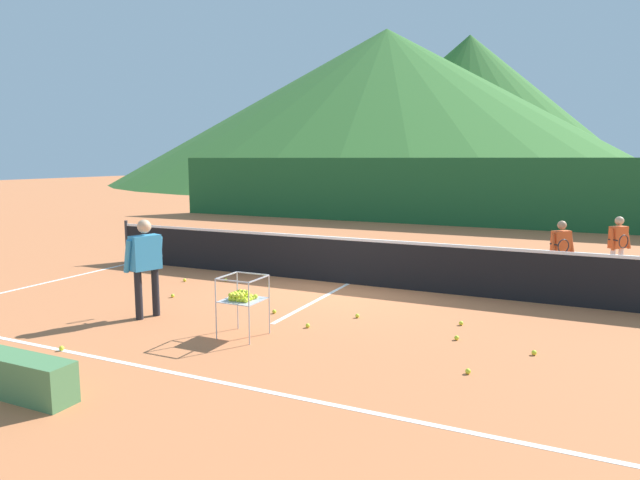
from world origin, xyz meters
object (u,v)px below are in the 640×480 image
at_px(tennis_ball_3, 62,348).
at_px(tennis_net, 348,260).
at_px(tennis_ball_5, 461,323).
at_px(tennis_ball_10, 185,280).
at_px(student_0, 561,246).
at_px(tennis_ball_0, 226,280).
at_px(tennis_ball_9, 308,326).
at_px(courtside_bench, 17,376).
at_px(tennis_ball_4, 468,371).
at_px(instructor, 146,259).
at_px(ball_cart, 242,297).
at_px(tennis_ball_2, 357,316).
at_px(tennis_ball_11, 173,296).
at_px(tennis_ball_7, 274,312).
at_px(tennis_ball_8, 534,353).
at_px(tennis_ball_1, 457,338).
at_px(student_1, 618,242).

bearing_deg(tennis_ball_3, tennis_net, 70.18).
bearing_deg(tennis_ball_3, tennis_ball_5, 36.67).
relative_size(tennis_ball_5, tennis_ball_10, 1.00).
distance_m(student_0, tennis_ball_10, 7.90).
height_order(tennis_ball_0, tennis_ball_9, same).
xyz_separation_m(student_0, courtside_bench, (-5.17, -8.56, -0.57)).
distance_m(tennis_ball_4, tennis_ball_9, 2.74).
bearing_deg(tennis_ball_10, instructor, -64.03).
height_order(tennis_ball_4, tennis_ball_9, same).
bearing_deg(student_0, courtside_bench, -121.12).
distance_m(ball_cart, tennis_ball_4, 3.33).
height_order(tennis_ball_2, tennis_ball_3, same).
xyz_separation_m(tennis_ball_2, tennis_ball_11, (-3.65, -0.20, 0.00)).
bearing_deg(tennis_ball_2, tennis_ball_7, -165.48).
relative_size(instructor, tennis_ball_8, 23.86).
xyz_separation_m(tennis_ball_3, tennis_ball_5, (4.70, 3.50, 0.00)).
height_order(tennis_ball_1, tennis_ball_7, same).
xyz_separation_m(tennis_ball_2, tennis_ball_3, (-3.07, -3.20, 0.00)).
distance_m(instructor, tennis_ball_3, 2.01).
bearing_deg(tennis_ball_4, ball_cart, 178.59).
bearing_deg(tennis_ball_11, tennis_ball_5, 5.42).
bearing_deg(tennis_ball_0, tennis_ball_3, -84.19).
bearing_deg(tennis_ball_8, tennis_ball_3, -156.46).
height_order(tennis_ball_1, tennis_ball_3, same).
bearing_deg(ball_cart, courtside_bench, -111.15).
bearing_deg(tennis_ball_2, tennis_ball_1, -14.98).
bearing_deg(tennis_net, tennis_ball_9, -79.14).
relative_size(instructor, tennis_ball_2, 23.86).
relative_size(student_0, ball_cart, 1.48).
relative_size(ball_cart, tennis_ball_7, 13.22).
bearing_deg(tennis_ball_0, tennis_ball_1, -19.21).
bearing_deg(student_1, tennis_ball_0, -152.86).
bearing_deg(tennis_ball_1, tennis_ball_8, -10.25).
height_order(instructor, tennis_ball_2, instructor).
height_order(tennis_ball_1, tennis_ball_8, same).
bearing_deg(tennis_ball_11, student_0, 33.43).
xyz_separation_m(tennis_ball_0, tennis_ball_4, (5.64, -3.07, 0.00)).
distance_m(student_1, tennis_ball_9, 7.59).
xyz_separation_m(tennis_ball_1, tennis_ball_2, (-1.71, 0.46, 0.00)).
distance_m(tennis_ball_1, tennis_ball_9, 2.24).
bearing_deg(instructor, tennis_ball_7, 31.16).
distance_m(tennis_ball_4, tennis_ball_11, 5.95).
bearing_deg(tennis_ball_4, tennis_ball_1, 107.44).
relative_size(tennis_net, tennis_ball_3, 179.35).
bearing_deg(student_1, tennis_ball_1, -111.84).
bearing_deg(student_0, tennis_ball_5, -108.32).
bearing_deg(tennis_ball_10, student_1, 26.97).
distance_m(student_0, tennis_ball_3, 9.47).
height_order(tennis_ball_4, courtside_bench, courtside_bench).
distance_m(student_1, tennis_ball_1, 6.18).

